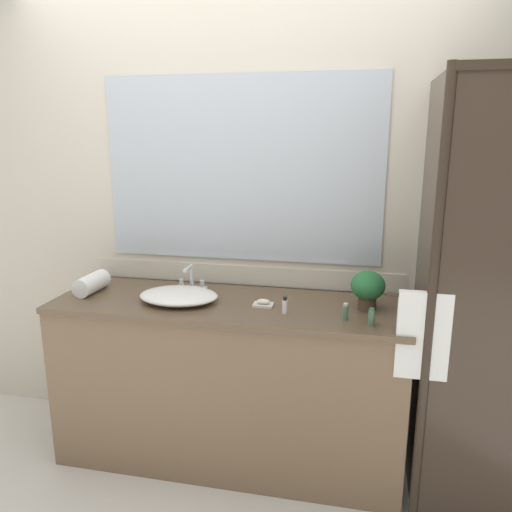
% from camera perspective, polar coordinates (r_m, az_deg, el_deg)
% --- Properties ---
extents(ground_plane, '(8.00, 8.00, 0.00)m').
position_cam_1_polar(ground_plane, '(2.97, -3.06, -21.95)').
color(ground_plane, silver).
extents(wall_back_with_mirror, '(4.40, 0.06, 2.60)m').
position_cam_1_polar(wall_back_with_mirror, '(2.77, -1.56, 4.96)').
color(wall_back_with_mirror, beige).
rests_on(wall_back_with_mirror, ground_plane).
extents(vanity_cabinet, '(1.80, 0.58, 0.90)m').
position_cam_1_polar(vanity_cabinet, '(2.74, -3.13, -14.16)').
color(vanity_cabinet, brown).
rests_on(vanity_cabinet, ground_plane).
extents(shower_enclosure, '(1.20, 0.59, 2.00)m').
position_cam_1_polar(shower_enclosure, '(2.33, 27.08, -5.53)').
color(shower_enclosure, '#2D2319').
rests_on(shower_enclosure, ground_plane).
extents(sink_basin, '(0.41, 0.31, 0.06)m').
position_cam_1_polar(sink_basin, '(2.57, -8.90, -4.54)').
color(sink_basin, white).
rests_on(sink_basin, vanity_cabinet).
extents(faucet, '(0.17, 0.13, 0.15)m').
position_cam_1_polar(faucet, '(2.74, -7.48, -2.98)').
color(faucet, silver).
rests_on(faucet, vanity_cabinet).
extents(potted_plant, '(0.17, 0.17, 0.19)m').
position_cam_1_polar(potted_plant, '(2.46, 12.76, -3.55)').
color(potted_plant, '#473828').
rests_on(potted_plant, vanity_cabinet).
extents(soap_dish, '(0.10, 0.07, 0.04)m').
position_cam_1_polar(soap_dish, '(2.48, 0.84, -5.47)').
color(soap_dish, silver).
rests_on(soap_dish, vanity_cabinet).
extents(amenity_bottle_shampoo, '(0.03, 0.03, 0.08)m').
position_cam_1_polar(amenity_bottle_shampoo, '(2.33, 10.27, -6.34)').
color(amenity_bottle_shampoo, '#4C7056').
rests_on(amenity_bottle_shampoo, vanity_cabinet).
extents(amenity_bottle_body_wash, '(0.02, 0.02, 0.08)m').
position_cam_1_polar(amenity_bottle_body_wash, '(2.37, 3.33, -5.76)').
color(amenity_bottle_body_wash, white).
rests_on(amenity_bottle_body_wash, vanity_cabinet).
extents(amenity_bottle_conditioner, '(0.03, 0.03, 0.08)m').
position_cam_1_polar(amenity_bottle_conditioner, '(2.29, 13.16, -6.89)').
color(amenity_bottle_conditioner, '#4C7056').
rests_on(amenity_bottle_conditioner, vanity_cabinet).
extents(rolled_towel_near_edge, '(0.11, 0.23, 0.10)m').
position_cam_1_polar(rolled_towel_near_edge, '(2.82, -18.44, -3.03)').
color(rolled_towel_near_edge, white).
rests_on(rolled_towel_near_edge, vanity_cabinet).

